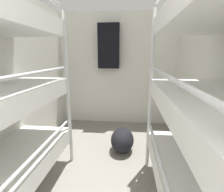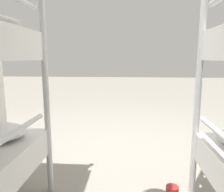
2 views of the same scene
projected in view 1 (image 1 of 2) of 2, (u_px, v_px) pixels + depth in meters
wall_back at (117, 70)px, 3.82m from camera, size 2.60×0.06×2.39m
bunk_stack_right_near at (217, 110)px, 1.22m from camera, size 0.72×1.92×2.07m
duffel_bag at (122, 140)px, 2.80m from camera, size 0.37×0.51×0.37m
hanging_coat at (109, 46)px, 3.59m from camera, size 0.44×0.12×0.90m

